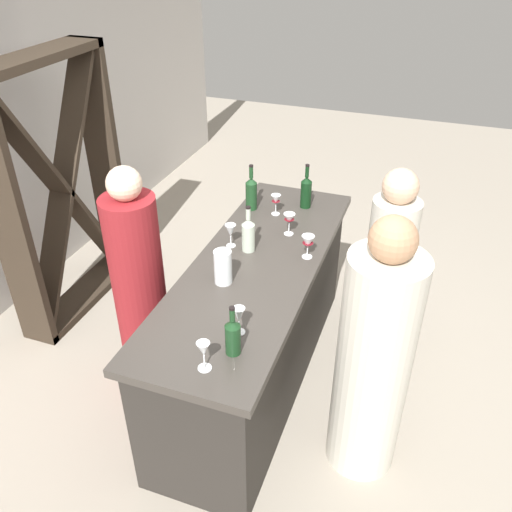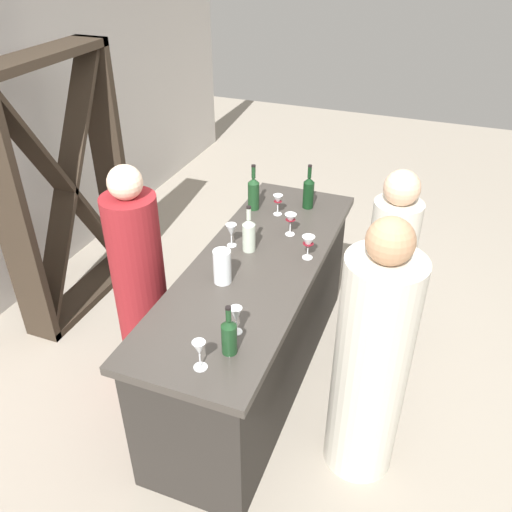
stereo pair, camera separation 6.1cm
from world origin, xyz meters
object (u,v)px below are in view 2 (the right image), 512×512
(wine_glass_far_right, at_px, (231,231))
(wine_rack, at_px, (66,189))
(wine_glass_far_left, at_px, (199,350))
(wine_glass_far_center, at_px, (278,201))
(wine_glass_near_left, at_px, (308,244))
(person_center_guest, at_px, (371,365))
(person_right_guest, at_px, (140,285))
(person_left_guest, at_px, (387,279))
(wine_glass_near_center, at_px, (236,316))
(wine_glass_near_right, at_px, (290,220))
(wine_bottle_second_left_clear_pale, at_px, (249,234))
(wine_bottle_second_right_dark_green, at_px, (309,192))
(water_pitcher, at_px, (222,267))
(wine_bottle_center_olive_green, at_px, (254,192))
(wine_bottle_leftmost_olive_green, at_px, (229,335))

(wine_glass_far_right, bearing_deg, wine_rack, 81.33)
(wine_glass_far_left, bearing_deg, wine_glass_far_center, 5.81)
(wine_rack, bearing_deg, wine_glass_near_left, -95.40)
(person_center_guest, bearing_deg, person_right_guest, -13.49)
(wine_rack, relative_size, wine_glass_far_center, 13.20)
(person_left_guest, xyz_separation_m, person_center_guest, (-0.88, -0.05, 0.05))
(wine_glass_far_right, bearing_deg, wine_glass_far_left, -164.40)
(wine_rack, relative_size, wine_glass_near_left, 13.02)
(wine_glass_near_center, distance_m, wine_glass_near_right, 1.03)
(wine_bottle_second_left_clear_pale, height_order, wine_glass_far_left, wine_bottle_second_left_clear_pale)
(wine_bottle_second_left_clear_pale, height_order, wine_glass_near_center, wine_bottle_second_left_clear_pale)
(wine_bottle_second_right_dark_green, distance_m, water_pitcher, 1.08)
(wine_glass_near_right, relative_size, wine_glass_far_right, 0.98)
(person_left_guest, bearing_deg, wine_bottle_center_olive_green, -6.91)
(wine_glass_far_right, height_order, person_right_guest, person_right_guest)
(wine_glass_near_right, relative_size, water_pitcher, 0.73)
(wine_glass_far_center, xyz_separation_m, water_pitcher, (-0.88, 0.03, -0.00))
(wine_glass_near_left, relative_size, person_center_guest, 0.09)
(water_pitcher, distance_m, person_left_guest, 1.18)
(wine_bottle_center_olive_green, relative_size, water_pitcher, 1.62)
(wine_bottle_second_left_clear_pale, relative_size, person_left_guest, 0.21)
(wine_glass_near_right, distance_m, water_pitcher, 0.68)
(wine_rack, relative_size, person_center_guest, 1.23)
(wine_rack, distance_m, person_center_guest, 2.57)
(wine_bottle_second_right_dark_green, relative_size, wine_glass_far_left, 2.08)
(wine_bottle_leftmost_olive_green, xyz_separation_m, person_right_guest, (0.57, 0.88, -0.32))
(wine_glass_near_left, height_order, person_right_guest, person_right_guest)
(wine_glass_near_center, bearing_deg, person_center_guest, -71.17)
(water_pitcher, bearing_deg, person_left_guest, -49.29)
(wine_glass_near_center, bearing_deg, wine_glass_near_left, -9.83)
(wine_glass_near_center, bearing_deg, wine_bottle_leftmost_olive_green, -170.12)
(wine_bottle_second_right_dark_green, bearing_deg, wine_bottle_second_left_clear_pale, 165.37)
(wine_rack, height_order, wine_bottle_second_left_clear_pale, wine_rack)
(wine_glass_near_center, bearing_deg, wine_bottle_center_olive_green, 17.59)
(water_pitcher, distance_m, person_center_guest, 0.97)
(person_center_guest, bearing_deg, person_left_guest, -92.25)
(wine_bottle_center_olive_green, relative_size, person_right_guest, 0.22)
(wine_bottle_leftmost_olive_green, xyz_separation_m, wine_bottle_second_right_dark_green, (1.58, 0.08, 0.02))
(wine_glass_near_left, bearing_deg, wine_glass_far_center, 37.32)
(wine_glass_far_left, height_order, wine_glass_far_right, wine_glass_far_left)
(wine_glass_far_right, bearing_deg, person_right_guest, 122.86)
(wine_rack, xyz_separation_m, person_left_guest, (0.13, -2.39, -0.30))
(wine_bottle_center_olive_green, xyz_separation_m, person_left_guest, (-0.17, -1.01, -0.37))
(wine_bottle_center_olive_green, height_order, wine_glass_near_left, wine_bottle_center_olive_green)
(wine_bottle_leftmost_olive_green, relative_size, wine_glass_near_center, 1.78)
(wine_glass_near_right, xyz_separation_m, person_left_guest, (0.08, -0.66, -0.36))
(wine_bottle_second_left_clear_pale, bearing_deg, person_center_guest, -120.45)
(wine_glass_near_right, bearing_deg, wine_glass_far_left, 179.59)
(wine_rack, distance_m, water_pitcher, 1.65)
(wine_bottle_second_left_clear_pale, relative_size, wine_glass_near_left, 2.03)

